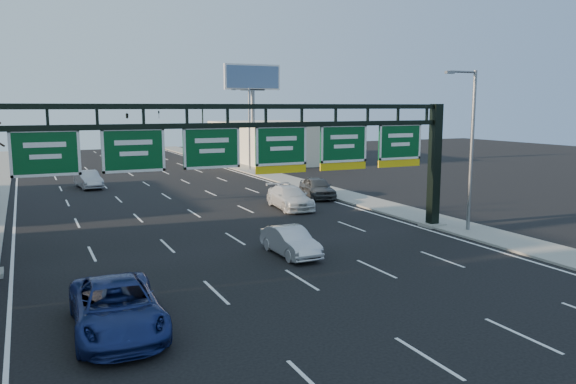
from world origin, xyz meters
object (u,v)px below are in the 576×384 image
sign_gantry (250,156)px  car_white_wagon (290,197)px  car_blue_suv (117,307)px  car_silver_sedan (290,241)px

sign_gantry → car_white_wagon: (6.44, 9.00, -3.86)m
sign_gantry → car_blue_suv: bearing=-133.2°
sign_gantry → car_blue_suv: (-7.82, -8.31, -3.83)m
car_silver_sedan → car_white_wagon: bearing=63.8°
sign_gantry → car_blue_suv: sign_gantry is taller
car_silver_sedan → car_blue_suv: bearing=-147.0°
car_blue_suv → car_silver_sedan: (8.91, 5.99, -0.12)m
car_white_wagon → car_silver_sedan: bearing=-110.2°
car_blue_suv → car_silver_sedan: bearing=35.8°
car_white_wagon → sign_gantry: bearing=-120.5°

